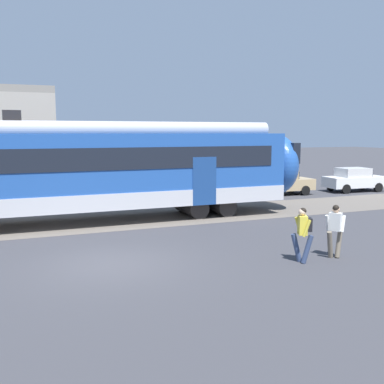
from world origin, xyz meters
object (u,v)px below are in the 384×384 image
(parked_car_tan, at_px, (281,182))
(parked_car_white, at_px, (354,179))
(pedestrian_white, at_px, (335,227))
(pedestrian_yellow, at_px, (303,230))

(parked_car_tan, distance_m, parked_car_white, 5.36)
(pedestrian_white, relative_size, parked_car_tan, 0.41)
(parked_car_tan, bearing_deg, parked_car_white, -4.65)
(pedestrian_yellow, distance_m, parked_car_white, 17.71)
(pedestrian_white, relative_size, parked_car_white, 0.41)
(pedestrian_yellow, distance_m, parked_car_tan, 14.72)
(pedestrian_white, bearing_deg, pedestrian_yellow, -176.50)
(pedestrian_yellow, relative_size, pedestrian_white, 1.00)
(pedestrian_yellow, bearing_deg, pedestrian_white, 3.50)
(pedestrian_white, bearing_deg, parked_car_white, 46.62)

